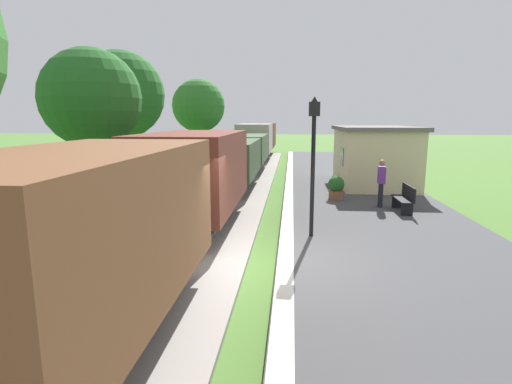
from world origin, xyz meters
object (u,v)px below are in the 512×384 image
object	(u,v)px
freight_train	(239,152)
lamp_post_near	(314,142)
person_waiting	(381,181)
tree_trackside_far	(121,95)
bench_near_hut	(405,198)
tree_trackside_mid	(91,99)
potted_planter	(336,187)
station_hut	(373,155)
tree_field_left	(199,106)

from	to	relation	value
freight_train	lamp_post_near	world-z (taller)	lamp_post_near
person_waiting	tree_trackside_far	distance (m)	14.35
bench_near_hut	person_waiting	world-z (taller)	person_waiting
lamp_post_near	tree_trackside_far	bearing A→B (deg)	132.88
bench_near_hut	lamp_post_near	bearing A→B (deg)	-136.12
lamp_post_near	tree_trackside_mid	xyz separation A→B (m)	(-7.23, 2.49, 1.23)
freight_train	tree_trackside_far	size ratio (longest dim) A/B	5.66
freight_train	bench_near_hut	world-z (taller)	freight_train
freight_train	potted_planter	size ratio (longest dim) A/B	42.79
freight_train	tree_trackside_far	world-z (taller)	tree_trackside_far
bench_near_hut	station_hut	bearing A→B (deg)	89.62
potted_planter	lamp_post_near	distance (m)	5.70
station_hut	potted_planter	size ratio (longest dim) A/B	6.33
bench_near_hut	lamp_post_near	distance (m)	5.03
freight_train	tree_field_left	xyz separation A→B (m)	(-3.84, 7.14, 2.69)
lamp_post_near	tree_trackside_mid	distance (m)	7.75
tree_trackside_far	tree_field_left	bearing A→B (deg)	73.21
potted_planter	person_waiting	bearing A→B (deg)	-42.12
station_hut	person_waiting	world-z (taller)	station_hut
freight_train	lamp_post_near	distance (m)	11.67
tree_trackside_mid	tree_field_left	xyz separation A→B (m)	(-0.07, 15.73, 0.26)
station_hut	person_waiting	bearing A→B (deg)	-97.74
person_waiting	lamp_post_near	world-z (taller)	lamp_post_near
lamp_post_near	tree_trackside_far	xyz separation A→B (m)	(-9.66, 10.40, 1.83)
person_waiting	tree_trackside_mid	size ratio (longest dim) A/B	0.30
potted_planter	tree_trackside_mid	bearing A→B (deg)	-162.39
lamp_post_near	tree_trackside_mid	size ratio (longest dim) A/B	0.65
freight_train	potted_planter	bearing A→B (deg)	-51.71
bench_near_hut	tree_trackside_mid	bearing A→B (deg)	-176.30
station_hut	tree_trackside_mid	world-z (taller)	tree_trackside_mid
station_hut	lamp_post_near	xyz separation A→B (m)	(-3.34, -8.98, 1.15)
tree_trackside_mid	tree_trackside_far	xyz separation A→B (m)	(-2.43, 7.91, 0.60)
bench_near_hut	tree_field_left	bearing A→B (deg)	125.16
person_waiting	lamp_post_near	distance (m)	4.96
freight_train	person_waiting	distance (m)	9.46
bench_near_hut	tree_trackside_far	bearing A→B (deg)	150.85
freight_train	tree_trackside_mid	xyz separation A→B (m)	(-3.77, -8.59, 2.43)
freight_train	lamp_post_near	size ratio (longest dim) A/B	10.59
tree_trackside_far	station_hut	bearing A→B (deg)	-6.24
tree_trackside_far	potted_planter	bearing A→B (deg)	-25.71
bench_near_hut	person_waiting	bearing A→B (deg)	133.32
person_waiting	tree_trackside_mid	bearing A→B (deg)	12.34
tree_trackside_mid	tree_trackside_far	distance (m)	8.30
freight_train	potted_planter	xyz separation A→B (m)	(4.67, -5.91, -0.88)
person_waiting	tree_field_left	bearing A→B (deg)	-50.89
freight_train	tree_trackside_mid	bearing A→B (deg)	-113.72
tree_trackside_far	tree_trackside_mid	bearing A→B (deg)	-72.94
bench_near_hut	tree_trackside_far	distance (m)	15.35
potted_planter	lamp_post_near	bearing A→B (deg)	-103.13
tree_trackside_far	freight_train	bearing A→B (deg)	6.23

